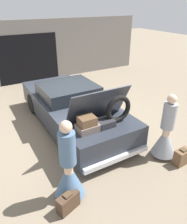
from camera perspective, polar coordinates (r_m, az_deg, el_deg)
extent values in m
plane|color=#7F705B|center=(7.03, -5.27, -3.14)|extent=(40.00, 40.00, 0.00)
cube|color=slate|center=(10.89, -16.91, 14.73)|extent=(12.00, 0.12, 2.80)
cube|color=black|center=(10.88, -16.59, 13.13)|extent=(2.80, 0.02, 2.20)
cube|color=#2D333D|center=(6.78, -5.46, 0.64)|extent=(1.86, 4.69, 0.67)
cube|color=#1E2328|center=(6.80, -6.66, 5.56)|extent=(1.63, 1.50, 0.39)
cylinder|color=black|center=(7.87, -15.61, 2.15)|extent=(0.18, 0.68, 0.68)
cylinder|color=black|center=(8.39, -4.32, 4.69)|extent=(0.18, 0.68, 0.68)
cylinder|color=black|center=(5.47, -7.26, -8.76)|extent=(0.18, 0.68, 0.68)
cylinder|color=black|center=(6.20, 7.45, -4.09)|extent=(0.18, 0.68, 0.68)
cube|color=silver|center=(5.17, 6.22, -12.03)|extent=(1.76, 0.10, 0.12)
cube|color=#2D333D|center=(5.24, 1.22, 1.85)|extent=(1.58, 0.47, 0.89)
cube|color=#75665B|center=(4.99, -1.66, -4.17)|extent=(0.47, 0.37, 0.16)
cube|color=#2D2D33|center=(5.20, 2.99, -2.79)|extent=(0.41, 0.38, 0.17)
cube|color=brown|center=(4.90, -1.69, -2.33)|extent=(0.38, 0.31, 0.20)
cube|color=#75665B|center=(5.19, 2.78, -2.85)|extent=(0.46, 0.33, 0.16)
torus|color=black|center=(5.27, 6.54, 0.76)|extent=(0.70, 0.12, 0.70)
cylinder|color=beige|center=(4.46, -6.34, -17.24)|extent=(0.17, 0.17, 0.84)
cone|color=slate|center=(4.43, -6.37, -16.85)|extent=(0.60, 0.60, 0.76)
cylinder|color=slate|center=(3.97, -6.89, -9.44)|extent=(0.32, 0.32, 0.67)
sphere|color=beige|center=(3.73, -7.27, -3.90)|extent=(0.23, 0.23, 0.23)
cylinder|color=beige|center=(5.72, 18.03, -7.47)|extent=(0.17, 0.17, 0.81)
cone|color=#9399A3|center=(5.70, 18.09, -7.13)|extent=(0.60, 0.60, 0.73)
cylinder|color=#9399A3|center=(5.36, 19.13, -1.02)|extent=(0.31, 0.31, 0.64)
sphere|color=beige|center=(5.18, 19.85, 3.20)|extent=(0.22, 0.22, 0.22)
cube|color=#473323|center=(4.43, -6.64, -22.35)|extent=(0.48, 0.32, 0.35)
cube|color=#4C3823|center=(4.29, -6.79, -20.67)|extent=(0.18, 0.16, 0.02)
cube|color=brown|center=(5.73, 22.08, -10.82)|extent=(0.40, 0.24, 0.38)
cube|color=#4C3823|center=(5.61, 22.45, -9.10)|extent=(0.14, 0.14, 0.02)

